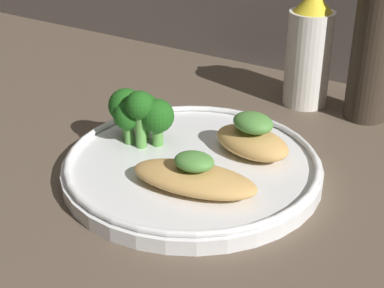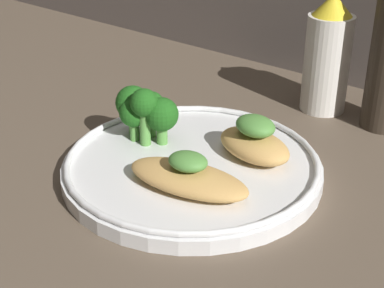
{
  "view_description": "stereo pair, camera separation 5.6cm",
  "coord_description": "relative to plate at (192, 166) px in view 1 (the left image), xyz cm",
  "views": [
    {
      "loc": [
        26.14,
        -41.66,
        29.44
      ],
      "look_at": [
        0.0,
        0.0,
        3.4
      ],
      "focal_mm": 55.0,
      "sensor_mm": 36.0,
      "label": 1
    },
    {
      "loc": [
        30.67,
        -38.45,
        29.44
      ],
      "look_at": [
        0.0,
        0.0,
        3.4
      ],
      "focal_mm": 55.0,
      "sensor_mm": 36.0,
      "label": 2
    }
  ],
  "objects": [
    {
      "name": "grilled_meat_middle",
      "position": [
        4.04,
        4.64,
        2.08
      ],
      "size": [
        9.0,
        6.6,
        4.29
      ],
      "color": "tan",
      "rests_on": "plate"
    },
    {
      "name": "plate",
      "position": [
        0.0,
        0.0,
        0.0
      ],
      "size": [
        25.04,
        25.04,
        2.0
      ],
      "color": "white",
      "rests_on": "ground_plane"
    },
    {
      "name": "grilled_meat_front",
      "position": [
        2.67,
        -3.9,
        1.63
      ],
      "size": [
        12.3,
        6.88,
        3.54
      ],
      "color": "tan",
      "rests_on": "plate"
    },
    {
      "name": "broccoli_bunch",
      "position": [
        -6.88,
        0.82,
        3.79
      ],
      "size": [
        7.21,
        5.18,
        6.03
      ],
      "color": "#569942",
      "rests_on": "plate"
    },
    {
      "name": "sauce_bottle",
      "position": [
        2.53,
        21.96,
        5.67
      ],
      "size": [
        5.34,
        5.34,
        13.93
      ],
      "color": "white",
      "rests_on": "ground_plane"
    },
    {
      "name": "pepper_grinder",
      "position": [
        10.03,
        21.96,
        7.23
      ],
      "size": [
        4.87,
        4.87,
        18.13
      ],
      "color": "#382D23",
      "rests_on": "ground_plane"
    },
    {
      "name": "ground_plane",
      "position": [
        0.0,
        0.0,
        -1.49
      ],
      "size": [
        180.0,
        180.0,
        1.0
      ],
      "primitive_type": "cube",
      "color": "brown"
    }
  ]
}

